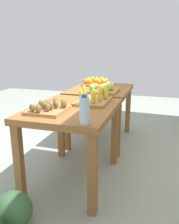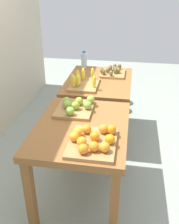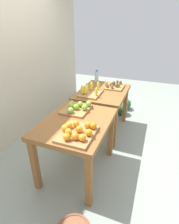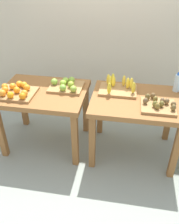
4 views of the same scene
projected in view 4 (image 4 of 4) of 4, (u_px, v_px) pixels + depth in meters
name	position (u px, v px, depth m)	size (l,w,h in m)	color
ground_plane	(89.00, 146.00, 3.27)	(8.00, 8.00, 0.00)	gray
back_wall	(105.00, 8.00, 3.55)	(4.40, 0.12, 3.00)	beige
display_table_left	(44.00, 99.00, 2.97)	(1.04, 0.80, 0.79)	brown
display_table_right	(136.00, 108.00, 2.81)	(1.04, 0.80, 0.79)	brown
orange_bin	(16.00, 91.00, 2.81)	(0.44, 0.37, 0.11)	#A67945
apple_bin	(66.00, 85.00, 2.94)	(0.41, 0.35, 0.11)	#A67945
banana_crate	(118.00, 87.00, 2.88)	(0.44, 0.32, 0.17)	#A67945
kiwi_bin	(158.00, 105.00, 2.58)	(0.36, 0.33, 0.10)	#A67945
water_bottle	(177.00, 83.00, 2.85)	(0.08, 0.08, 0.23)	silver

